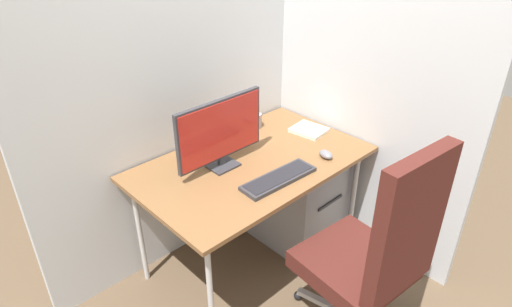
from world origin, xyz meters
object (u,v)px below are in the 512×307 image
object	(u,v)px
monitor	(220,132)
keyboard	(279,178)
office_chair	(376,252)
notebook	(309,130)
mouse	(326,154)
filing_cabinet	(295,199)
pen_holder	(256,120)

from	to	relation	value
monitor	keyboard	size ratio (longest dim) A/B	1.25
office_chair	keyboard	bearing A→B (deg)	94.91
office_chair	notebook	distance (m)	0.97
monitor	mouse	world-z (taller)	monitor
filing_cabinet	notebook	xyz separation A→B (m)	(0.13, 0.03, 0.45)
mouse	monitor	bearing A→B (deg)	157.06
monitor	pen_holder	distance (m)	0.54
mouse	pen_holder	bearing A→B (deg)	103.92
filing_cabinet	keyboard	size ratio (longest dim) A/B	1.32
pen_holder	notebook	bearing A→B (deg)	-55.34
office_chair	monitor	xyz separation A→B (m)	(-0.17, 0.89, 0.35)
filing_cabinet	pen_holder	bearing A→B (deg)	101.05
mouse	notebook	world-z (taller)	mouse
filing_cabinet	pen_holder	size ratio (longest dim) A/B	3.64
notebook	mouse	bearing A→B (deg)	-130.32
keyboard	pen_holder	bearing A→B (deg)	57.19
pen_holder	notebook	size ratio (longest dim) A/B	0.79
filing_cabinet	notebook	bearing A→B (deg)	11.30
office_chair	filing_cabinet	bearing A→B (deg)	66.18
pen_holder	filing_cabinet	bearing A→B (deg)	-78.95
pen_holder	notebook	world-z (taller)	pen_holder
notebook	monitor	bearing A→B (deg)	167.08
office_chair	pen_holder	distance (m)	1.16
office_chair	notebook	bearing A→B (deg)	59.49
notebook	keyboard	bearing A→B (deg)	-162.38
keyboard	notebook	size ratio (longest dim) A/B	2.16
monitor	notebook	xyz separation A→B (m)	(0.66, -0.06, -0.20)
office_chair	monitor	bearing A→B (deg)	100.74
mouse	notebook	xyz separation A→B (m)	(0.18, 0.27, -0.01)
mouse	pen_holder	distance (m)	0.55
monitor	filing_cabinet	bearing A→B (deg)	-9.79
pen_holder	notebook	distance (m)	0.34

